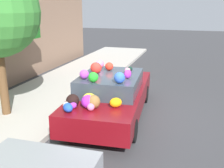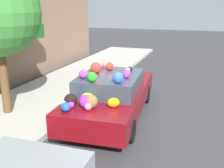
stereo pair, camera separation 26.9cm
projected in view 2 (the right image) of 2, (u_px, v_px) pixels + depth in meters
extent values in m
plane|color=#38383A|center=(113.00, 116.00, 7.82)|extent=(60.00, 60.00, 0.00)
cube|color=#B2ADA3|center=(36.00, 103.00, 8.65)|extent=(24.00, 3.20, 0.14)
cylinder|color=brown|center=(4.00, 79.00, 7.46)|extent=(0.24, 0.24, 2.01)
cylinder|color=gold|center=(86.00, 81.00, 9.85)|extent=(0.20, 0.20, 0.55)
sphere|color=gold|center=(86.00, 73.00, 9.76)|extent=(0.18, 0.18, 0.18)
cube|color=maroon|center=(112.00, 98.00, 7.67)|extent=(4.61, 2.13, 0.57)
cube|color=#333D47|center=(110.00, 83.00, 7.36)|extent=(2.13, 1.73, 0.46)
cylinder|color=black|center=(100.00, 90.00, 9.24)|extent=(0.57, 0.22, 0.56)
cylinder|color=black|center=(146.00, 94.00, 8.83)|extent=(0.57, 0.22, 0.56)
cylinder|color=black|center=(66.00, 123.00, 6.67)|extent=(0.57, 0.22, 0.56)
cylinder|color=black|center=(130.00, 131.00, 6.26)|extent=(0.57, 0.22, 0.56)
sphere|color=purple|center=(83.00, 74.00, 6.87)|extent=(0.27, 0.27, 0.24)
sphere|color=red|center=(96.00, 68.00, 7.40)|extent=(0.35, 0.35, 0.32)
sphere|color=red|center=(110.00, 66.00, 7.74)|extent=(0.34, 0.34, 0.24)
sphere|color=pink|center=(127.00, 71.00, 7.37)|extent=(0.19, 0.19, 0.17)
sphere|color=black|center=(71.00, 100.00, 6.21)|extent=(0.44, 0.44, 0.31)
sphere|color=red|center=(86.00, 99.00, 6.34)|extent=(0.35, 0.35, 0.26)
sphere|color=blue|center=(118.00, 78.00, 6.45)|extent=(0.36, 0.36, 0.27)
ellipsoid|color=#FBA10E|center=(113.00, 103.00, 6.17)|extent=(0.35, 0.37, 0.23)
ellipsoid|color=pink|center=(100.00, 64.00, 7.97)|extent=(0.39, 0.30, 0.26)
sphere|color=pink|center=(88.00, 107.00, 5.99)|extent=(0.23, 0.23, 0.17)
ellipsoid|color=purple|center=(127.00, 74.00, 6.87)|extent=(0.27, 0.25, 0.23)
ellipsoid|color=yellow|center=(87.00, 99.00, 6.35)|extent=(0.45, 0.45, 0.28)
sphere|color=pink|center=(116.00, 78.00, 8.48)|extent=(0.16, 0.16, 0.14)
sphere|color=white|center=(64.00, 105.00, 6.13)|extent=(0.20, 0.20, 0.17)
sphere|color=olive|center=(91.00, 101.00, 6.12)|extent=(0.40, 0.40, 0.32)
sphere|color=purple|center=(86.00, 101.00, 6.13)|extent=(0.38, 0.38, 0.32)
sphere|color=green|center=(92.00, 77.00, 6.56)|extent=(0.26, 0.26, 0.25)
ellipsoid|color=blue|center=(65.00, 107.00, 5.94)|extent=(0.37, 0.36, 0.20)
sphere|color=#AA34CB|center=(71.00, 104.00, 6.13)|extent=(0.25, 0.25, 0.18)
ellipsoid|color=black|center=(130.00, 69.00, 7.65)|extent=(0.19, 0.19, 0.14)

